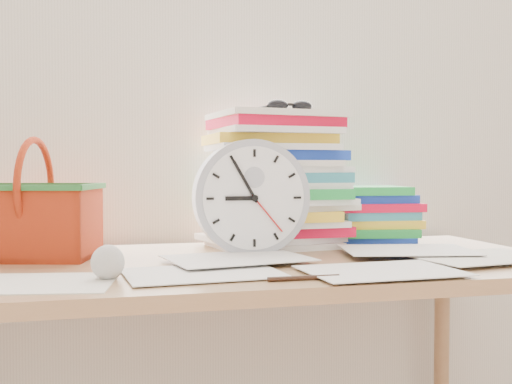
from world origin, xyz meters
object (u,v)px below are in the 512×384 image
object	(u,v)px
clock	(251,198)
book_stack	(372,215)
desk	(252,293)
basket	(35,199)
paper_stack	(275,180)

from	to	relation	value
clock	book_stack	distance (m)	0.42
desk	basket	world-z (taller)	basket
desk	clock	xyz separation A→B (m)	(0.01, 0.07, 0.21)
clock	basket	distance (m)	0.49
book_stack	basket	distance (m)	0.87
paper_stack	basket	world-z (taller)	paper_stack
paper_stack	book_stack	world-z (taller)	paper_stack
clock	paper_stack	bearing A→B (deg)	55.72
paper_stack	clock	size ratio (longest dim) A/B	1.28
desk	paper_stack	bearing A→B (deg)	62.02
paper_stack	book_stack	bearing A→B (deg)	2.99
desk	book_stack	size ratio (longest dim) A/B	5.40
clock	basket	size ratio (longest dim) A/B	1.01
desk	book_stack	distance (m)	0.48
clock	book_stack	bearing A→B (deg)	23.22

